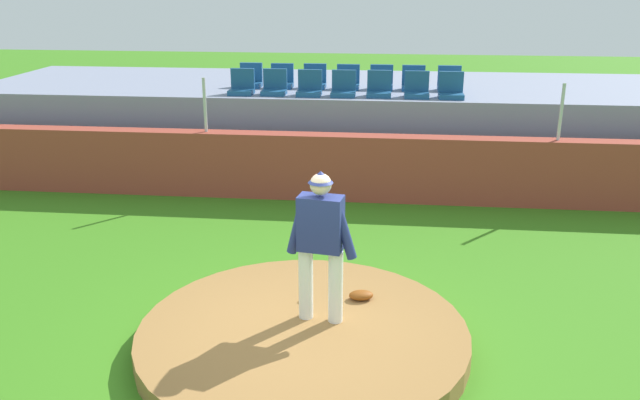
# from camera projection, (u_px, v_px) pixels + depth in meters

# --- Properties ---
(ground_plane) EXTENTS (60.00, 60.00, 0.00)m
(ground_plane) POSITION_uv_depth(u_px,v_px,m) (303.00, 346.00, 7.51)
(ground_plane) COLOR #397C1A
(pitchers_mound) EXTENTS (3.76, 3.76, 0.24)m
(pitchers_mound) POSITION_uv_depth(u_px,v_px,m) (303.00, 337.00, 7.47)
(pitchers_mound) COLOR olive
(pitchers_mound) RESTS_ON ground_plane
(pitcher) EXTENTS (0.82, 0.33, 1.79)m
(pitcher) POSITION_uv_depth(u_px,v_px,m) (321.00, 236.00, 7.29)
(pitcher) COLOR white
(pitcher) RESTS_ON pitchers_mound
(baseball) EXTENTS (0.07, 0.07, 0.07)m
(baseball) POSITION_uv_depth(u_px,v_px,m) (303.00, 298.00, 8.02)
(baseball) COLOR white
(baseball) RESTS_ON pitchers_mound
(fielding_glove) EXTENTS (0.34, 0.26, 0.11)m
(fielding_glove) POSITION_uv_depth(u_px,v_px,m) (361.00, 295.00, 8.06)
(fielding_glove) COLOR brown
(fielding_glove) RESTS_ON pitchers_mound
(brick_barrier) EXTENTS (17.74, 0.40, 1.24)m
(brick_barrier) POSITION_uv_depth(u_px,v_px,m) (339.00, 167.00, 12.29)
(brick_barrier) COLOR #9D3E2F
(brick_barrier) RESTS_ON ground_plane
(fence_post_left) EXTENTS (0.06, 0.06, 1.01)m
(fence_post_left) POSITION_uv_depth(u_px,v_px,m) (205.00, 105.00, 12.18)
(fence_post_left) COLOR silver
(fence_post_left) RESTS_ON brick_barrier
(fence_post_right) EXTENTS (0.06, 0.06, 1.01)m
(fence_post_right) POSITION_uv_depth(u_px,v_px,m) (561.00, 112.00, 11.54)
(fence_post_right) COLOR silver
(fence_post_right) RESTS_ON brick_barrier
(bleacher_platform) EXTENTS (16.20, 4.29, 1.75)m
(bleacher_platform) POSITION_uv_depth(u_px,v_px,m) (349.00, 122.00, 14.92)
(bleacher_platform) COLOR gray
(bleacher_platform) RESTS_ON ground_plane
(stadium_chair_0) EXTENTS (0.48, 0.44, 0.50)m
(stadium_chair_0) POSITION_uv_depth(u_px,v_px,m) (242.00, 86.00, 13.26)
(stadium_chair_0) COLOR navy
(stadium_chair_0) RESTS_ON bleacher_platform
(stadium_chair_1) EXTENTS (0.48, 0.44, 0.50)m
(stadium_chair_1) POSITION_uv_depth(u_px,v_px,m) (274.00, 87.00, 13.22)
(stadium_chair_1) COLOR navy
(stadium_chair_1) RESTS_ON bleacher_platform
(stadium_chair_2) EXTENTS (0.48, 0.44, 0.50)m
(stadium_chair_2) POSITION_uv_depth(u_px,v_px,m) (309.00, 88.00, 13.11)
(stadium_chair_2) COLOR navy
(stadium_chair_2) RESTS_ON bleacher_platform
(stadium_chair_3) EXTENTS (0.48, 0.44, 0.50)m
(stadium_chair_3) POSITION_uv_depth(u_px,v_px,m) (344.00, 88.00, 13.05)
(stadium_chair_3) COLOR navy
(stadium_chair_3) RESTS_ON bleacher_platform
(stadium_chair_4) EXTENTS (0.48, 0.44, 0.50)m
(stadium_chair_4) POSITION_uv_depth(u_px,v_px,m) (379.00, 88.00, 13.01)
(stadium_chair_4) COLOR navy
(stadium_chair_4) RESTS_ON bleacher_platform
(stadium_chair_5) EXTENTS (0.48, 0.44, 0.50)m
(stadium_chair_5) POSITION_uv_depth(u_px,v_px,m) (417.00, 89.00, 12.92)
(stadium_chair_5) COLOR navy
(stadium_chair_5) RESTS_ON bleacher_platform
(stadium_chair_6) EXTENTS (0.48, 0.44, 0.50)m
(stadium_chair_6) POSITION_uv_depth(u_px,v_px,m) (451.00, 90.00, 12.83)
(stadium_chair_6) COLOR navy
(stadium_chair_6) RESTS_ON bleacher_platform
(stadium_chair_7) EXTENTS (0.48, 0.44, 0.50)m
(stadium_chair_7) POSITION_uv_depth(u_px,v_px,m) (251.00, 79.00, 14.13)
(stadium_chair_7) COLOR navy
(stadium_chair_7) RESTS_ON bleacher_platform
(stadium_chair_8) EXTENTS (0.48, 0.44, 0.50)m
(stadium_chair_8) POSITION_uv_depth(u_px,v_px,m) (282.00, 80.00, 14.03)
(stadium_chair_8) COLOR navy
(stadium_chair_8) RESTS_ON bleacher_platform
(stadium_chair_9) EXTENTS (0.48, 0.44, 0.50)m
(stadium_chair_9) POSITION_uv_depth(u_px,v_px,m) (315.00, 80.00, 13.99)
(stadium_chair_9) COLOR navy
(stadium_chair_9) RESTS_ON bleacher_platform
(stadium_chair_10) EXTENTS (0.48, 0.44, 0.50)m
(stadium_chair_10) POSITION_uv_depth(u_px,v_px,m) (348.00, 81.00, 13.88)
(stadium_chair_10) COLOR navy
(stadium_chair_10) RESTS_ON bleacher_platform
(stadium_chair_11) EXTENTS (0.48, 0.44, 0.50)m
(stadium_chair_11) POSITION_uv_depth(u_px,v_px,m) (381.00, 82.00, 13.83)
(stadium_chair_11) COLOR navy
(stadium_chair_11) RESTS_ON bleacher_platform
(stadium_chair_12) EXTENTS (0.48, 0.44, 0.50)m
(stadium_chair_12) POSITION_uv_depth(u_px,v_px,m) (413.00, 82.00, 13.75)
(stadium_chair_12) COLOR navy
(stadium_chair_12) RESTS_ON bleacher_platform
(stadium_chair_13) EXTENTS (0.48, 0.44, 0.50)m
(stadium_chair_13) POSITION_uv_depth(u_px,v_px,m) (449.00, 83.00, 13.68)
(stadium_chair_13) COLOR navy
(stadium_chair_13) RESTS_ON bleacher_platform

